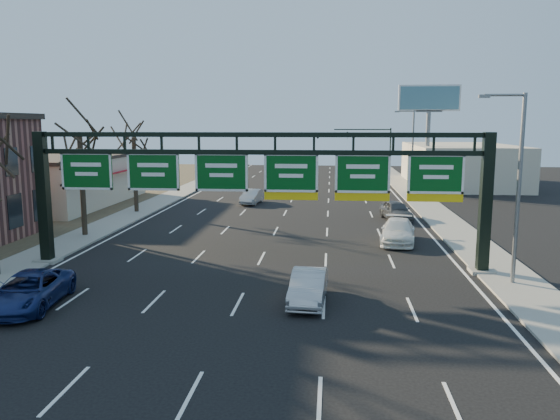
# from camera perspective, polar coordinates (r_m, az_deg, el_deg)

# --- Properties ---
(ground) EXTENTS (160.00, 160.00, 0.00)m
(ground) POSITION_cam_1_polar(r_m,az_deg,el_deg) (21.86, -5.34, -11.42)
(ground) COLOR black
(ground) RESTS_ON ground
(sidewalk_left) EXTENTS (3.00, 120.00, 0.12)m
(sidewalk_left) POSITION_cam_1_polar(r_m,az_deg,el_deg) (44.11, -16.96, -1.23)
(sidewalk_left) COLOR gray
(sidewalk_left) RESTS_ON ground
(sidewalk_right) EXTENTS (3.00, 120.00, 0.12)m
(sidewalk_right) POSITION_cam_1_polar(r_m,az_deg,el_deg) (41.78, 17.59, -1.82)
(sidewalk_right) COLOR gray
(sidewalk_right) RESTS_ON ground
(lane_markings) EXTENTS (21.60, 120.00, 0.01)m
(lane_markings) POSITION_cam_1_polar(r_m,az_deg,el_deg) (41.02, -0.17, -1.66)
(lane_markings) COLOR white
(lane_markings) RESTS_ON ground
(sign_gantry) EXTENTS (24.60, 1.20, 7.20)m
(sign_gantry) POSITION_cam_1_polar(r_m,az_deg,el_deg) (28.52, -2.19, 3.00)
(sign_gantry) COLOR black
(sign_gantry) RESTS_ON ground
(cream_strip) EXTENTS (10.90, 18.40, 4.70)m
(cream_strip) POSITION_cam_1_polar(r_m,az_deg,el_deg) (55.54, -21.87, 2.95)
(cream_strip) COLOR #B9AE99
(cream_strip) RESTS_ON ground
(building_right_distant) EXTENTS (12.00, 20.00, 5.00)m
(building_right_distant) POSITION_cam_1_polar(r_m,az_deg,el_deg) (72.12, 18.33, 4.51)
(building_right_distant) COLOR #B9AE99
(building_right_distant) RESTS_ON ground
(tree_mid) EXTENTS (3.60, 3.60, 9.24)m
(tree_mid) POSITION_cam_1_polar(r_m,az_deg,el_deg) (38.88, -20.30, 8.83)
(tree_mid) COLOR black
(tree_mid) RESTS_ON sidewalk_left
(tree_far) EXTENTS (3.60, 3.60, 8.86)m
(tree_far) POSITION_cam_1_polar(r_m,az_deg,el_deg) (48.11, -15.10, 8.57)
(tree_far) COLOR black
(tree_far) RESTS_ON sidewalk_left
(streetlight_near) EXTENTS (2.15, 0.22, 9.00)m
(streetlight_near) POSITION_cam_1_polar(r_m,az_deg,el_deg) (27.60, 23.47, 3.00)
(streetlight_near) COLOR slate
(streetlight_near) RESTS_ON sidewalk_right
(streetlight_far) EXTENTS (2.15, 0.22, 9.00)m
(streetlight_far) POSITION_cam_1_polar(r_m,az_deg,el_deg) (60.78, 13.57, 6.40)
(streetlight_far) COLOR slate
(streetlight_far) RESTS_ON sidewalk_right
(billboard_right) EXTENTS (7.00, 0.50, 12.00)m
(billboard_right) POSITION_cam_1_polar(r_m,az_deg,el_deg) (66.05, 15.29, 9.98)
(billboard_right) COLOR slate
(billboard_right) RESTS_ON ground
(traffic_signal_mast) EXTENTS (10.16, 0.54, 7.00)m
(traffic_signal_mast) POSITION_cam_1_polar(r_m,az_deg,el_deg) (75.17, 6.80, 7.36)
(traffic_signal_mast) COLOR black
(traffic_signal_mast) RESTS_ON ground
(car_blue_suv) EXTENTS (2.90, 5.38, 1.44)m
(car_blue_suv) POSITION_cam_1_polar(r_m,az_deg,el_deg) (25.34, -24.77, -7.64)
(car_blue_suv) COLOR navy
(car_blue_suv) RESTS_ON ground
(car_silver_sedan) EXTENTS (1.65, 4.22, 1.37)m
(car_silver_sedan) POSITION_cam_1_polar(r_m,az_deg,el_deg) (23.68, 2.98, -8.02)
(car_silver_sedan) COLOR #A5A6AA
(car_silver_sedan) RESTS_ON ground
(car_white_wagon) EXTENTS (2.80, 5.38, 1.49)m
(car_white_wagon) POSITION_cam_1_polar(r_m,az_deg,el_deg) (35.99, 12.22, -2.19)
(car_white_wagon) COLOR white
(car_white_wagon) RESTS_ON ground
(car_grey_far) EXTENTS (2.59, 4.76, 1.54)m
(car_grey_far) POSITION_cam_1_polar(r_m,az_deg,el_deg) (44.42, 12.04, -0.04)
(car_grey_far) COLOR #414346
(car_grey_far) RESTS_ON ground
(car_silver_distant) EXTENTS (1.92, 4.29, 1.37)m
(car_silver_distant) POSITION_cam_1_polar(r_m,az_deg,el_deg) (52.30, -2.96, 1.40)
(car_silver_distant) COLOR #A4A4A9
(car_silver_distant) RESTS_ON ground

